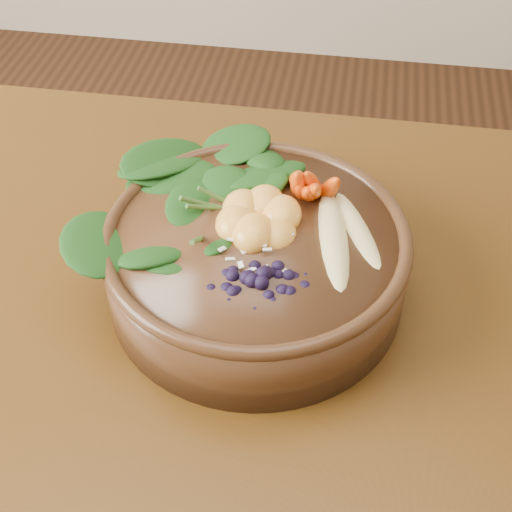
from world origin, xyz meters
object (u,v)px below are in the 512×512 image
kale_heap (212,175)px  blueberry_pile (257,264)px  carrot_cluster (312,151)px  dining_table (141,434)px  stoneware_bowl (256,264)px  banana_halves (347,222)px  mandarin_cluster (259,208)px

kale_heap → blueberry_pile: 0.13m
carrot_cluster → dining_table: bearing=-130.8°
kale_heap → carrot_cluster: carrot_cluster is taller
carrot_cluster → blueberry_pile: bearing=-109.5°
kale_heap → carrot_cluster: 0.10m
dining_table → carrot_cluster: 0.32m
dining_table → stoneware_bowl: bearing=52.1°
carrot_cluster → blueberry_pile: carrot_cluster is taller
banana_halves → dining_table: bearing=-149.5°
stoneware_bowl → kale_heap: bearing=134.0°
mandarin_cluster → kale_heap: bearing=145.4°
kale_heap → mandarin_cluster: 0.06m
stoneware_bowl → blueberry_pile: 0.08m
stoneware_bowl → dining_table: bearing=-127.9°
stoneware_bowl → kale_heap: 0.10m
blueberry_pile → mandarin_cluster: bearing=97.9°
carrot_cluster → kale_heap: bearing=-169.5°
dining_table → stoneware_bowl: 0.20m
dining_table → blueberry_pile: 0.23m
kale_heap → carrot_cluster: size_ratio=2.38×
kale_heap → stoneware_bowl: bearing=-46.0°
blueberry_pile → kale_heap: bearing=119.0°
stoneware_bowl → banana_halves: 0.10m
carrot_cluster → mandarin_cluster: bearing=-129.8°
carrot_cluster → stoneware_bowl: bearing=-123.7°
stoneware_bowl → blueberry_pile: size_ratio=2.16×
dining_table → banana_halves: bearing=37.7°
carrot_cluster → banana_halves: size_ratio=0.48×
dining_table → mandarin_cluster: (0.09, 0.14, 0.19)m
kale_heap → dining_table: bearing=-103.9°
dining_table → carrot_cluster: carrot_cluster is taller
blueberry_pile → carrot_cluster: bearing=77.6°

